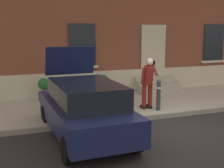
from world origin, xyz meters
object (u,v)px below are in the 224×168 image
(bollard_near_person, at_px, (159,94))
(person_on_phone, at_px, (148,80))
(hatchback_car_navy, at_px, (85,108))
(planter_charcoal, at_px, (44,89))
(planter_cream, at_px, (103,84))

(bollard_near_person, relative_size, person_on_phone, 0.60)
(hatchback_car_navy, bearing_deg, planter_charcoal, 97.90)
(planter_charcoal, bearing_deg, bollard_near_person, -38.44)
(hatchback_car_navy, height_order, planter_cream, hatchback_car_navy)
(hatchback_car_navy, xyz_separation_m, bollard_near_person, (2.85, 1.26, -0.09))
(bollard_near_person, xyz_separation_m, person_on_phone, (-0.26, 0.28, 0.43))
(hatchback_car_navy, xyz_separation_m, planter_charcoal, (-0.55, 3.96, -0.19))
(planter_charcoal, relative_size, planter_cream, 1.00)
(planter_charcoal, xyz_separation_m, planter_cream, (2.40, 0.11, 0.00))
(bollard_near_person, distance_m, person_on_phone, 0.58)
(hatchback_car_navy, relative_size, planter_cream, 4.78)
(bollard_near_person, height_order, person_on_phone, person_on_phone)
(bollard_near_person, bearing_deg, hatchback_car_navy, -156.20)
(person_on_phone, xyz_separation_m, planter_charcoal, (-3.14, 2.42, -0.54))
(bollard_near_person, distance_m, planter_charcoal, 4.34)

